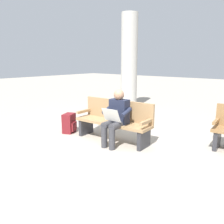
# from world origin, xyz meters

# --- Properties ---
(ground_plane) EXTENTS (40.00, 40.00, 0.00)m
(ground_plane) POSITION_xyz_m (0.00, 0.00, 0.00)
(ground_plane) COLOR #A89E8E
(bench_near) EXTENTS (1.82, 0.58, 0.90)m
(bench_near) POSITION_xyz_m (0.00, -0.07, 0.46)
(bench_near) COLOR #9E7A51
(bench_near) RESTS_ON ground
(person_seated) EXTENTS (0.59, 0.59, 1.18)m
(person_seated) POSITION_xyz_m (-0.23, 0.15, 0.63)
(person_seated) COLOR #1E2338
(person_seated) RESTS_ON ground
(backpack) EXTENTS (0.36, 0.40, 0.48)m
(backpack) POSITION_xyz_m (1.22, 0.22, 0.24)
(backpack) COLOR maroon
(backpack) RESTS_ON ground
(support_pillar) EXTENTS (0.60, 0.60, 3.44)m
(support_pillar) POSITION_xyz_m (1.99, -3.38, 1.72)
(support_pillar) COLOR #B2AFA8
(support_pillar) RESTS_ON ground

